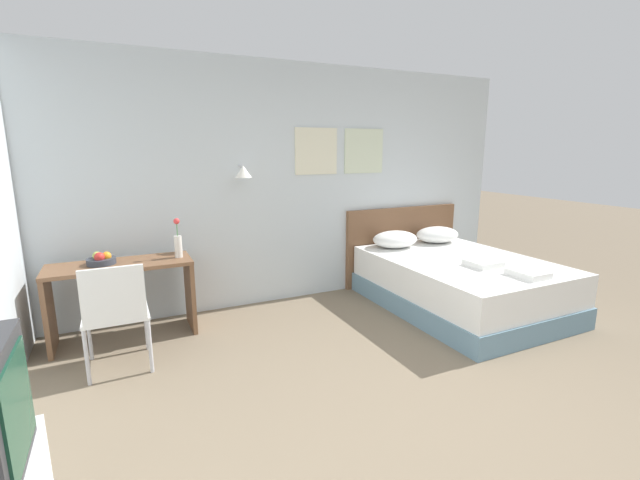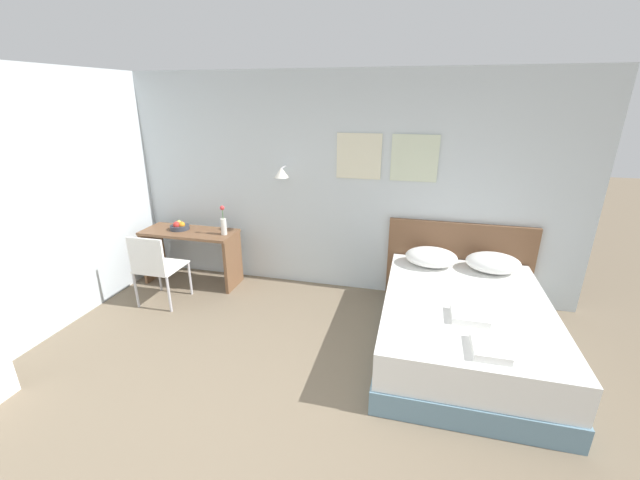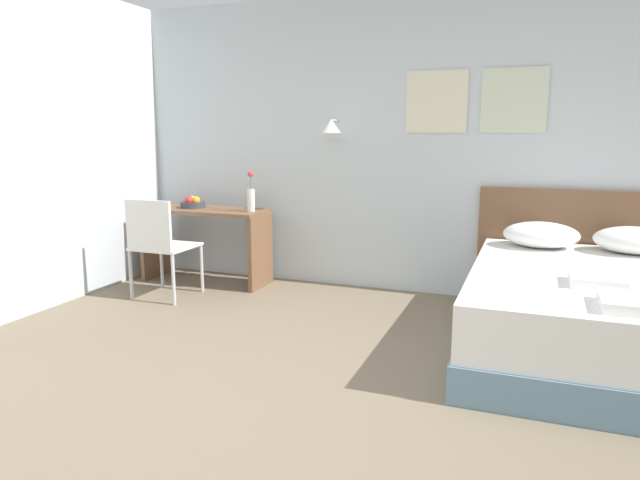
{
  "view_description": "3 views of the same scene",
  "coord_description": "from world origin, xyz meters",
  "px_view_note": "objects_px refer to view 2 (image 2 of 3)",
  "views": [
    {
      "loc": [
        -1.75,
        -1.76,
        1.73
      ],
      "look_at": [
        0.05,
        2.0,
        0.84
      ],
      "focal_mm": 24.0,
      "sensor_mm": 36.0,
      "label": 1
    },
    {
      "loc": [
        1.04,
        -1.85,
        2.36
      ],
      "look_at": [
        0.12,
        1.8,
        0.97
      ],
      "focal_mm": 22.0,
      "sensor_mm": 36.0,
      "label": 2
    },
    {
      "loc": [
        1.19,
        -2.32,
        1.45
      ],
      "look_at": [
        -0.19,
        1.33,
        0.7
      ],
      "focal_mm": 32.0,
      "sensor_mm": 36.0,
      "label": 3
    }
  ],
  "objects_px": {
    "folded_towel_mid_bed": "(490,348)",
    "flower_vase": "(224,224)",
    "desk": "(191,246)",
    "fruit_bowl": "(179,226)",
    "folded_towel_near_foot": "(470,315)",
    "pillow_left": "(431,257)",
    "headboard": "(458,263)",
    "desk_chair": "(155,264)",
    "bed": "(463,327)",
    "pillow_right": "(493,263)"
  },
  "relations": [
    {
      "from": "headboard",
      "to": "flower_vase",
      "type": "bearing_deg",
      "value": -173.11
    },
    {
      "from": "desk",
      "to": "fruit_bowl",
      "type": "distance_m",
      "value": 0.3
    },
    {
      "from": "bed",
      "to": "pillow_left",
      "type": "xyz_separation_m",
      "value": [
        -0.33,
        0.78,
        0.38
      ]
    },
    {
      "from": "headboard",
      "to": "desk_chair",
      "type": "bearing_deg",
      "value": -163.85
    },
    {
      "from": "fruit_bowl",
      "to": "flower_vase",
      "type": "relative_size",
      "value": 0.65
    },
    {
      "from": "folded_towel_mid_bed",
      "to": "flower_vase",
      "type": "relative_size",
      "value": 0.88
    },
    {
      "from": "folded_towel_mid_bed",
      "to": "flower_vase",
      "type": "xyz_separation_m",
      "value": [
        -2.93,
        1.49,
        0.28
      ]
    },
    {
      "from": "flower_vase",
      "to": "pillow_right",
      "type": "bearing_deg",
      "value": 0.85
    },
    {
      "from": "pillow_right",
      "to": "desk",
      "type": "distance_m",
      "value": 3.68
    },
    {
      "from": "desk_chair",
      "to": "flower_vase",
      "type": "xyz_separation_m",
      "value": [
        0.57,
        0.65,
        0.34
      ]
    },
    {
      "from": "bed",
      "to": "fruit_bowl",
      "type": "relative_size",
      "value": 8.63
    },
    {
      "from": "folded_towel_near_foot",
      "to": "headboard",
      "type": "bearing_deg",
      "value": 89.5
    },
    {
      "from": "pillow_right",
      "to": "folded_towel_near_foot",
      "type": "distance_m",
      "value": 1.14
    },
    {
      "from": "pillow_left",
      "to": "pillow_right",
      "type": "xyz_separation_m",
      "value": [
        0.65,
        0.0,
        0.0
      ]
    },
    {
      "from": "fruit_bowl",
      "to": "folded_towel_near_foot",
      "type": "bearing_deg",
      "value": -17.2
    },
    {
      "from": "desk",
      "to": "fruit_bowl",
      "type": "height_order",
      "value": "fruit_bowl"
    },
    {
      "from": "bed",
      "to": "pillow_right",
      "type": "distance_m",
      "value": 0.92
    },
    {
      "from": "folded_towel_near_foot",
      "to": "flower_vase",
      "type": "height_order",
      "value": "flower_vase"
    },
    {
      "from": "headboard",
      "to": "folded_towel_mid_bed",
      "type": "relative_size",
      "value": 5.03
    },
    {
      "from": "bed",
      "to": "folded_towel_near_foot",
      "type": "distance_m",
      "value": 0.44
    },
    {
      "from": "pillow_right",
      "to": "folded_towel_mid_bed",
      "type": "relative_size",
      "value": 1.73
    },
    {
      "from": "desk",
      "to": "pillow_left",
      "type": "bearing_deg",
      "value": 0.63
    },
    {
      "from": "folded_towel_mid_bed",
      "to": "desk",
      "type": "height_order",
      "value": "desk"
    },
    {
      "from": "pillow_left",
      "to": "folded_towel_near_foot",
      "type": "distance_m",
      "value": 1.14
    },
    {
      "from": "headboard",
      "to": "pillow_left",
      "type": "bearing_deg",
      "value": -137.67
    },
    {
      "from": "desk",
      "to": "flower_vase",
      "type": "bearing_deg",
      "value": -1.56
    },
    {
      "from": "pillow_right",
      "to": "desk",
      "type": "xyz_separation_m",
      "value": [
        -3.68,
        -0.03,
        -0.15
      ]
    },
    {
      "from": "folded_towel_near_foot",
      "to": "flower_vase",
      "type": "xyz_separation_m",
      "value": [
        -2.83,
        1.04,
        0.28
      ]
    },
    {
      "from": "folded_towel_mid_bed",
      "to": "fruit_bowl",
      "type": "relative_size",
      "value": 1.36
    },
    {
      "from": "bed",
      "to": "fruit_bowl",
      "type": "xyz_separation_m",
      "value": [
        -3.5,
        0.77,
        0.49
      ]
    },
    {
      "from": "folded_towel_near_foot",
      "to": "fruit_bowl",
      "type": "height_order",
      "value": "fruit_bowl"
    },
    {
      "from": "desk_chair",
      "to": "fruit_bowl",
      "type": "height_order",
      "value": "desk_chair"
    },
    {
      "from": "bed",
      "to": "pillow_right",
      "type": "relative_size",
      "value": 3.66
    },
    {
      "from": "flower_vase",
      "to": "desk",
      "type": "bearing_deg",
      "value": 178.44
    },
    {
      "from": "headboard",
      "to": "fruit_bowl",
      "type": "height_order",
      "value": "headboard"
    },
    {
      "from": "bed",
      "to": "pillow_right",
      "type": "xyz_separation_m",
      "value": [
        0.33,
        0.78,
        0.38
      ]
    },
    {
      "from": "folded_towel_mid_bed",
      "to": "bed",
      "type": "bearing_deg",
      "value": 96.68
    },
    {
      "from": "folded_towel_near_foot",
      "to": "desk_chair",
      "type": "height_order",
      "value": "desk_chair"
    },
    {
      "from": "desk",
      "to": "bed",
      "type": "bearing_deg",
      "value": -12.49
    },
    {
      "from": "pillow_left",
      "to": "desk_chair",
      "type": "bearing_deg",
      "value": -167.36
    },
    {
      "from": "headboard",
      "to": "desk_chair",
      "type": "height_order",
      "value": "headboard"
    },
    {
      "from": "pillow_left",
      "to": "folded_towel_mid_bed",
      "type": "distance_m",
      "value": 1.6
    },
    {
      "from": "flower_vase",
      "to": "headboard",
      "type": "bearing_deg",
      "value": 6.89
    },
    {
      "from": "pillow_right",
      "to": "flower_vase",
      "type": "bearing_deg",
      "value": -179.15
    },
    {
      "from": "headboard",
      "to": "pillow_right",
      "type": "bearing_deg",
      "value": -42.33
    },
    {
      "from": "desk_chair",
      "to": "desk",
      "type": "bearing_deg",
      "value": 84.61
    },
    {
      "from": "folded_towel_near_foot",
      "to": "folded_towel_mid_bed",
      "type": "relative_size",
      "value": 0.93
    },
    {
      "from": "headboard",
      "to": "fruit_bowl",
      "type": "relative_size",
      "value": 6.84
    },
    {
      "from": "desk",
      "to": "fruit_bowl",
      "type": "bearing_deg",
      "value": 170.73
    },
    {
      "from": "desk_chair",
      "to": "bed",
      "type": "bearing_deg",
      "value": -1.39
    }
  ]
}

